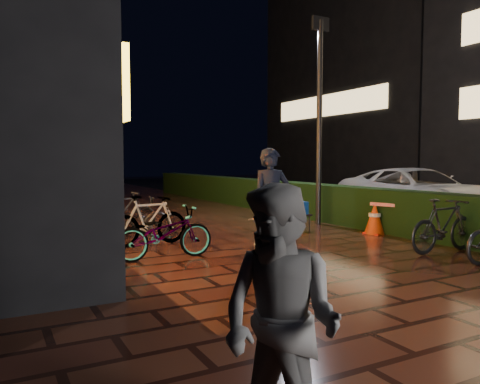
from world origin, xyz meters
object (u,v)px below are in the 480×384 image
bystander_person (280,324)px  van (417,193)px  traffic_barrier (403,221)px  cart_assembly (297,210)px  cyclist (270,220)px

bystander_person → van: size_ratio=0.30×
bystander_person → traffic_barrier: size_ratio=0.88×
bystander_person → cart_assembly: 8.43m
traffic_barrier → cart_assembly: 2.35m
van → cart_assembly: 4.74m
traffic_barrier → cart_assembly: bearing=133.2°
van → traffic_barrier: (-3.09, -2.32, -0.37)m
van → traffic_barrier: van is taller
cart_assembly → cyclist: bearing=-132.7°
bystander_person → van: (9.63, 7.44, -0.06)m
van → cyclist: size_ratio=2.76×
bystander_person → traffic_barrier: 8.31m
cyclist → cart_assembly: size_ratio=1.85×
bystander_person → cyclist: size_ratio=0.83×
bystander_person → cart_assembly: size_ratio=1.54×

